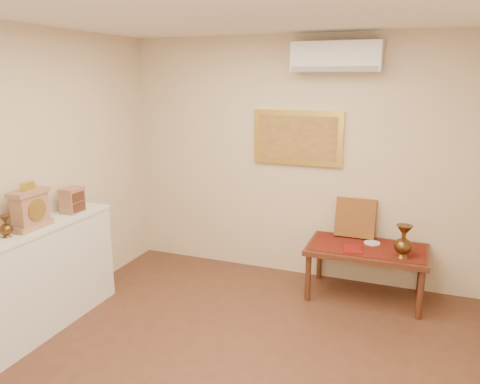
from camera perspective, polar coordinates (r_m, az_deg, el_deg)
The scene contains 15 objects.
floor at distance 3.81m, azimuth -2.61°, elevation -22.37°, with size 4.50×4.50×0.00m, color brown.
ceiling at distance 3.11m, azimuth -3.20°, elevation 22.10°, with size 4.50×4.50×0.00m, color white.
wall_back at distance 5.29m, azimuth 7.04°, elevation 3.93°, with size 4.00×0.02×2.70m, color beige.
brass_urn_small at distance 4.25m, azimuth -26.71°, elevation -3.42°, with size 0.11×0.11×0.24m, color brown, non-canonical shape.
table_cloth at distance 5.01m, azimuth 15.24°, elevation -6.49°, with size 1.14×0.59×0.01m, color #621910.
brass_urn_tall at distance 4.76m, azimuth 19.33°, elevation -5.29°, with size 0.18×0.18×0.39m, color brown, non-canonical shape.
plate at distance 5.10m, azimuth 15.80°, elevation -6.01°, with size 0.16×0.16×0.01m, color silver.
menu at distance 4.88m, azimuth 13.58°, elevation -6.78°, with size 0.18×0.25×0.01m, color maroon.
cushion at distance 5.22m, azimuth 13.90°, elevation -3.06°, with size 0.42×0.10×0.42m, color maroon.
display_ledge at distance 4.53m, azimuth -24.76°, elevation -10.41°, with size 0.37×2.02×0.98m.
mantel_clock at distance 4.39m, azimuth -24.19°, elevation -1.89°, with size 0.17×0.36×0.41m.
wooden_chest at distance 4.77m, azimuth -19.76°, elevation -0.91°, with size 0.16×0.21×0.24m.
low_table at distance 5.03m, azimuth 15.19°, elevation -7.23°, with size 1.20×0.70×0.55m.
painting at distance 5.23m, azimuth 7.05°, elevation 6.59°, with size 1.00×0.06×0.60m.
ac_unit at distance 5.01m, azimuth 11.66°, elevation 15.83°, with size 0.90×0.25×0.30m.
Camera 1 is at (1.25, -2.81, 2.25)m, focal length 35.00 mm.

